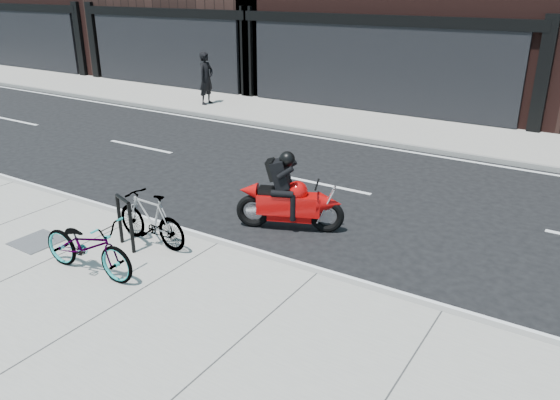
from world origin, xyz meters
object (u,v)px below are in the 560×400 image
Objects in this scene: bicycle_front at (88,246)px; utility_grate at (37,241)px; motorcycle at (294,199)px; bike_rack at (125,218)px; bicycle_rear at (151,218)px; pedestrian at (206,78)px.

utility_grate is at bearing 78.72° from bicycle_front.
motorcycle is (1.73, 3.38, 0.03)m from bicycle_front.
motorcycle reaches higher than bike_rack.
pedestrian is (-6.85, 9.87, 0.48)m from bicycle_rear.
bike_rack is 0.58× the size of bicycle_rear.
pedestrian is at bearing 27.83° from bicycle_front.
bike_rack is at bearing 7.76° from bicycle_front.
bike_rack is at bearing 24.95° from utility_grate.
pedestrian reaches higher than utility_grate.
bike_rack is 0.48× the size of pedestrian.
motorcycle is 4.69m from utility_grate.
pedestrian is at bearing 114.84° from utility_grate.
motorcycle is 11.54m from pedestrian.
bicycle_front is at bearing -150.56° from pedestrian.
bicycle_front is 0.94× the size of pedestrian.
pedestrian is (-8.50, 7.78, 0.46)m from motorcycle.
utility_grate is (5.06, -10.93, -0.96)m from pedestrian.
bicycle_rear is at bearing -6.78° from bicycle_front.
pedestrian is at bearing 115.13° from motorcycle.
bicycle_rear is 12.02m from pedestrian.
utility_grate is (-1.72, 0.24, -0.47)m from bicycle_front.
bicycle_front is (0.19, -0.95, -0.07)m from bike_rack.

